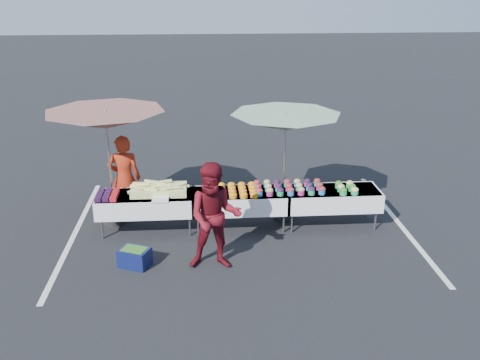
{
  "coord_description": "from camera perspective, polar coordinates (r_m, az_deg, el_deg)",
  "views": [
    {
      "loc": [
        -0.69,
        -9.52,
        4.59
      ],
      "look_at": [
        0.0,
        0.0,
        1.0
      ],
      "focal_mm": 40.0,
      "sensor_mm": 36.0,
      "label": 1
    }
  ],
  "objects": [
    {
      "name": "umbrella_right",
      "position": [
        10.38,
        4.89,
        6.07
      ],
      "size": [
        2.24,
        2.24,
        2.2
      ],
      "rotation": [
        0.0,
        0.0,
        0.04
      ],
      "color": "black",
      "rests_on": "ground"
    },
    {
      "name": "vendor",
      "position": [
        10.85,
        -12.21,
        0.16
      ],
      "size": [
        0.67,
        0.45,
        1.77
      ],
      "primitive_type": "imported",
      "rotation": [
        0.0,
        0.0,
        3.19
      ],
      "color": "maroon",
      "rests_on": "ground"
    },
    {
      "name": "table_center",
      "position": [
        10.36,
        0.0,
        -2.16
      ],
      "size": [
        1.86,
        0.81,
        0.75
      ],
      "color": "white",
      "rests_on": "ground"
    },
    {
      "name": "stripe_left",
      "position": [
        10.87,
        -17.16,
        -5.36
      ],
      "size": [
        0.1,
        5.0,
        0.0
      ],
      "primitive_type": "cube",
      "color": "silver",
      "rests_on": "ground"
    },
    {
      "name": "potato_cups",
      "position": [
        10.37,
        5.24,
        -0.74
      ],
      "size": [
        1.34,
        0.58,
        0.16
      ],
      "color": "#256BAC",
      "rests_on": "table_right"
    },
    {
      "name": "ground",
      "position": [
        10.59,
        0.0,
        -5.07
      ],
      "size": [
        80.0,
        80.0,
        0.0
      ],
      "primitive_type": "plane",
      "color": "black"
    },
    {
      "name": "table_right",
      "position": [
        10.63,
        9.73,
        -1.86
      ],
      "size": [
        1.86,
        0.81,
        0.75
      ],
      "color": "white",
      "rests_on": "ground"
    },
    {
      "name": "carrot_bowls",
      "position": [
        10.26,
        -0.83,
        -1.09
      ],
      "size": [
        0.95,
        0.69,
        0.11
      ],
      "color": "orange",
      "rests_on": "table_center"
    },
    {
      "name": "berry_punnets",
      "position": [
        10.36,
        -13.97,
        -1.56
      ],
      "size": [
        0.4,
        0.54,
        0.08
      ],
      "color": "black",
      "rests_on": "table_left"
    },
    {
      "name": "storage_bin",
      "position": [
        9.35,
        -11.16,
        -8.06
      ],
      "size": [
        0.6,
        0.52,
        0.32
      ],
      "rotation": [
        0.0,
        0.0,
        -0.4
      ],
      "color": "#0D1442",
      "rests_on": "ground"
    },
    {
      "name": "umbrella_left",
      "position": [
        10.39,
        -14.14,
        6.15
      ],
      "size": [
        2.56,
        2.56,
        2.32
      ],
      "rotation": [
        0.0,
        0.0,
        -0.14
      ],
      "color": "black",
      "rests_on": "ground"
    },
    {
      "name": "bean_baskets",
      "position": [
        10.51,
        11.31,
        -0.81
      ],
      "size": [
        0.36,
        0.5,
        0.15
      ],
      "color": "#259457",
      "rests_on": "table_right"
    },
    {
      "name": "corn_pile",
      "position": [
        10.31,
        -8.66,
        -0.97
      ],
      "size": [
        1.16,
        0.57,
        0.26
      ],
      "color": "#BEC263",
      "rests_on": "table_left"
    },
    {
      "name": "table_left",
      "position": [
        10.39,
        -9.96,
        -2.4
      ],
      "size": [
        1.86,
        0.81,
        0.75
      ],
      "color": "white",
      "rests_on": "ground"
    },
    {
      "name": "stripe_right",
      "position": [
        11.26,
        16.51,
        -4.34
      ],
      "size": [
        0.1,
        5.0,
        0.0
      ],
      "primitive_type": "cube",
      "color": "silver",
      "rests_on": "ground"
    },
    {
      "name": "customer",
      "position": [
        8.82,
        -2.7,
        -3.95
      ],
      "size": [
        0.94,
        0.75,
        1.85
      ],
      "primitive_type": "imported",
      "rotation": [
        0.0,
        0.0,
        -0.06
      ],
      "color": "#5E0E17",
      "rests_on": "ground"
    },
    {
      "name": "plastic_bags",
      "position": [
        10.01,
        -8.47,
        -2.03
      ],
      "size": [
        0.3,
        0.25,
        0.05
      ],
      "primitive_type": "cube",
      "color": "white",
      "rests_on": "table_left"
    }
  ]
}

